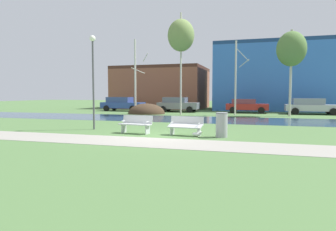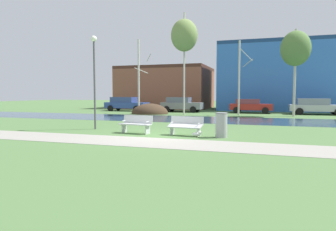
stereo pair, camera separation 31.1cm
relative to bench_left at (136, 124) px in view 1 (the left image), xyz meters
The scene contains 19 objects.
ground_plane 9.43m from the bench_left, 82.49° to the left, with size 120.00×120.00×0.00m, color #4C703D.
paved_path_strip 2.72m from the bench_left, 62.69° to the right, with size 60.00×2.35×0.01m, color gray.
river_band 8.93m from the bench_left, 82.07° to the left, with size 80.00×6.08×0.01m, color #2D475B.
soil_mound 14.52m from the bench_left, 108.78° to the left, with size 3.60×3.09×1.98m, color #423021.
bench_left is the anchor object (origin of this frame).
bench_right 2.48m from the bench_left, ahead, with size 1.65×0.74×0.87m.
trash_bin 4.15m from the bench_left, ahead, with size 0.54×0.54×1.09m.
seagull 3.14m from the bench_left, ahead, with size 0.47×0.17×0.27m.
streetlamp 4.13m from the bench_left, 162.65° to the left, with size 0.32×0.32×5.00m.
birch_far_left 14.72m from the bench_left, 112.78° to the left, with size 1.49×2.38×7.03m.
birch_left 15.00m from the bench_left, 95.02° to the left, with size 2.40×2.40×9.20m.
birch_center_left 14.89m from the bench_left, 75.35° to the left, with size 1.24×2.28×6.60m.
birch_center 17.24m from the bench_left, 60.00° to the left, with size 2.44×2.44×7.31m.
parked_van_nearest_blue 19.66m from the bench_left, 117.28° to the left, with size 4.73×2.12×1.55m.
parked_sedan_second_grey 17.70m from the bench_left, 98.36° to the left, with size 4.28×2.10×1.55m.
parked_hatch_third_red 18.28m from the bench_left, 75.79° to the left, with size 4.08×1.97×1.40m.
parked_wagon_fourth_silver 20.16m from the bench_left, 59.13° to the left, with size 4.77×2.08×1.49m.
building_brick_low 26.85m from the bench_left, 105.15° to the left, with size 11.52×9.03×5.45m.
building_blue_store 26.67m from the bench_left, 70.27° to the left, with size 16.61×8.77×7.76m.
Camera 1 is at (4.48, -12.89, 1.92)m, focal length 32.45 mm.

